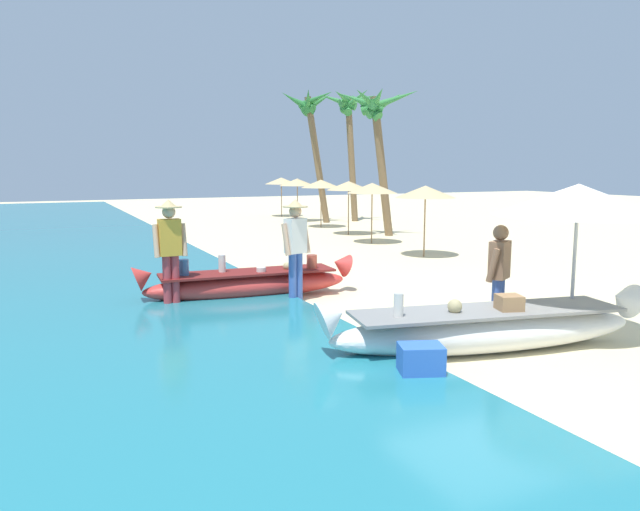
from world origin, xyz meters
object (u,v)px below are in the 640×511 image
person_vendor_hatted (296,243)px  patio_umbrella_large (578,200)px  boat_white_foreground (486,328)px  boat_red_midground (248,283)px  cooler_box (421,363)px  palm_tree_tall_inland (349,117)px  person_tourist_customer (499,273)px  palm_tree_leaning_seaward (310,117)px  person_vendor_assistant (170,246)px  palm_tree_mid_cluster (376,115)px

person_vendor_hatted → patio_umbrella_large: bearing=-54.6°
boat_white_foreground → boat_red_midground: boat_white_foreground is taller
boat_red_midground → cooler_box: bearing=-85.5°
boat_red_midground → palm_tree_tall_inland: (9.15, 13.29, 4.29)m
person_tourist_customer → cooler_box: person_tourist_customer is taller
boat_white_foreground → palm_tree_leaning_seaward: bearing=72.7°
person_vendor_hatted → cooler_box: size_ratio=3.79×
person_vendor_assistant → palm_tree_mid_cluster: palm_tree_mid_cluster is taller
boat_red_midground → person_vendor_hatted: 1.21m
palm_tree_leaning_seaward → cooler_box: palm_tree_leaning_seaward is taller
boat_white_foreground → cooler_box: bearing=-158.8°
person_tourist_customer → palm_tree_leaning_seaward: (4.71, 16.92, 3.62)m
boat_red_midground → person_tourist_customer: bearing=-55.9°
palm_tree_mid_cluster → boat_red_midground: bearing=-133.2°
person_vendor_assistant → boat_white_foreground: bearing=-52.4°
boat_red_midground → person_vendor_hatted: person_vendor_hatted is taller
boat_white_foreground → boat_red_midground: (-1.79, 4.35, -0.02)m
person_vendor_assistant → palm_tree_leaning_seaward: palm_tree_leaning_seaward is taller
boat_white_foreground → palm_tree_tall_inland: 19.59m
person_tourist_customer → palm_tree_mid_cluster: (4.66, 11.38, 3.25)m
boat_red_midground → palm_tree_mid_cluster: (7.19, 7.65, 3.85)m
boat_red_midground → person_tourist_customer: 4.54m
palm_tree_tall_inland → palm_tree_leaning_seaward: palm_tree_tall_inland is taller
person_vendor_assistant → cooler_box: person_vendor_assistant is taller
person_vendor_hatted → person_tourist_customer: (1.86, -3.09, -0.18)m
boat_white_foreground → person_vendor_assistant: bearing=127.6°
boat_white_foreground → boat_red_midground: 4.71m
boat_white_foreground → patio_umbrella_large: 2.22m
boat_red_midground → person_vendor_assistant: person_vendor_assistant is taller
palm_tree_leaning_seaward → palm_tree_mid_cluster: palm_tree_leaning_seaward is taller
person_vendor_hatted → person_vendor_assistant: (-2.10, 0.47, 0.02)m
boat_red_midground → palm_tree_tall_inland: palm_tree_tall_inland is taller
boat_red_midground → palm_tree_leaning_seaward: 15.63m
boat_red_midground → person_vendor_hatted: (0.67, -0.64, 0.77)m
person_vendor_assistant → palm_tree_leaning_seaward: size_ratio=0.33×
boat_white_foreground → palm_tree_tall_inland: size_ratio=0.80×
patio_umbrella_large → palm_tree_tall_inland: bearing=71.7°
person_vendor_assistant → palm_tree_tall_inland: (10.58, 13.47, 3.50)m
person_tourist_customer → cooler_box: 2.53m
patio_umbrella_large → palm_tree_leaning_seaward: 18.17m
person_vendor_hatted → cooler_box: person_vendor_hatted is taller
person_tourist_customer → boat_white_foreground: bearing=-139.7°
boat_red_midground → cooler_box: (0.39, -4.90, -0.08)m
palm_tree_tall_inland → cooler_box: palm_tree_tall_inland is taller
patio_umbrella_large → person_tourist_customer: bearing=141.2°
boat_red_midground → patio_umbrella_large: bearing=-52.8°
patio_umbrella_large → palm_tree_mid_cluster: (3.88, 12.01, 2.20)m
person_tourist_customer → palm_tree_tall_inland: (6.62, 17.02, 3.69)m
patio_umbrella_large → palm_tree_tall_inland: size_ratio=0.39×
person_vendor_hatted → patio_umbrella_large: size_ratio=0.81×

